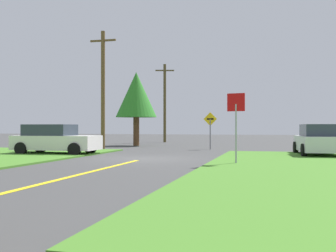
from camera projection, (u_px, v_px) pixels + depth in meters
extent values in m
plane|color=#404040|center=(144.00, 159.00, 19.08)|extent=(120.00, 120.00, 0.00)
cube|color=yellow|center=(55.00, 181.00, 11.34)|extent=(0.20, 14.00, 0.01)
cylinder|color=#9EA0A8|center=(236.00, 135.00, 16.03)|extent=(0.07, 0.07, 2.38)
cube|color=red|center=(236.00, 102.00, 16.03)|extent=(0.70, 0.17, 0.70)
cube|color=white|center=(56.00, 143.00, 22.11)|extent=(4.57, 1.92, 0.76)
cube|color=#2D3842|center=(50.00, 130.00, 22.22)|extent=(2.52, 1.68, 0.60)
cylinder|color=black|center=(90.00, 148.00, 22.62)|extent=(0.68, 0.22, 0.68)
cylinder|color=black|center=(74.00, 149.00, 20.82)|extent=(0.68, 0.22, 0.68)
cylinder|color=black|center=(41.00, 147.00, 23.41)|extent=(0.68, 0.22, 0.68)
cylinder|color=black|center=(21.00, 149.00, 21.61)|extent=(0.68, 0.22, 0.68)
cube|color=silver|center=(319.00, 143.00, 20.98)|extent=(2.27, 4.27, 0.76)
cube|color=#2D3842|center=(320.00, 130.00, 20.57)|extent=(1.88, 2.40, 0.60)
cylinder|color=black|center=(296.00, 148.00, 22.52)|extent=(0.28, 0.70, 0.68)
cylinder|color=black|center=(332.00, 148.00, 22.20)|extent=(0.28, 0.70, 0.68)
cylinder|color=black|center=(304.00, 151.00, 19.75)|extent=(0.28, 0.70, 0.68)
cylinder|color=brown|center=(103.00, 90.00, 27.18)|extent=(0.27, 0.27, 7.84)
cube|color=brown|center=(103.00, 41.00, 27.19)|extent=(1.80, 0.14, 0.12)
cylinder|color=brown|center=(165.00, 103.00, 39.44)|extent=(0.26, 0.26, 7.52)
cube|color=brown|center=(165.00, 70.00, 39.44)|extent=(1.77, 0.59, 0.12)
cylinder|color=slate|center=(210.00, 134.00, 27.12)|extent=(0.08, 0.08, 2.01)
cube|color=yellow|center=(210.00, 119.00, 27.12)|extent=(0.91, 0.06, 0.91)
cube|color=black|center=(210.00, 119.00, 27.12)|extent=(0.45, 0.06, 0.10)
cylinder|color=brown|center=(136.00, 131.00, 32.35)|extent=(0.47, 0.47, 2.25)
cone|color=#2C8125|center=(136.00, 95.00, 32.35)|extent=(3.24, 3.24, 3.57)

